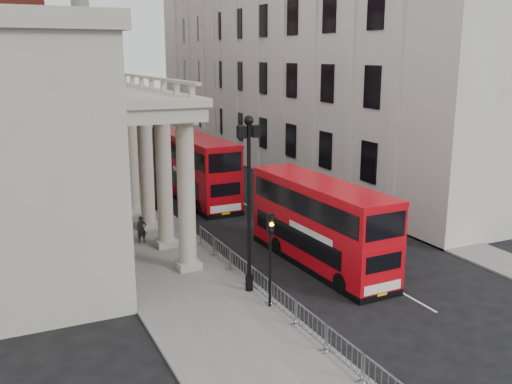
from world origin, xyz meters
TOP-DOWN VIEW (x-y plane):
  - ground at (0.00, 0.00)m, footprint 260.00×260.00m
  - sidewalk_west at (-3.00, 30.00)m, footprint 6.00×140.00m
  - sidewalk_east at (13.50, 30.00)m, footprint 3.00×140.00m
  - kerb at (-0.05, 30.00)m, footprint 0.20×140.00m
  - portico_building at (-10.50, 18.00)m, footprint 9.00×28.00m
  - east_building at (16.00, 32.00)m, footprint 8.00×55.00m
  - monument_column at (6.00, 92.00)m, footprint 8.00×8.00m
  - lamp_post_south at (-0.60, 4.00)m, footprint 1.05×0.44m
  - lamp_post_mid at (-0.60, 20.00)m, footprint 1.05×0.44m
  - lamp_post_north at (-0.60, 36.00)m, footprint 1.05×0.44m
  - traffic_light at (-0.50, 1.98)m, footprint 0.28×0.33m
  - crowd_barriers at (-0.35, 2.23)m, footprint 0.50×18.75m
  - bus_near at (4.37, 5.81)m, footprint 2.92×10.69m
  - bus_far at (3.05, 22.07)m, footprint 3.14×11.70m
  - pedestrian_a at (-3.43, 13.25)m, footprint 0.61×0.42m
  - pedestrian_b at (-3.11, 19.85)m, footprint 1.14×1.06m
  - pedestrian_c at (-2.10, 20.68)m, footprint 0.95×0.78m

SIDE VIEW (x-z plane):
  - ground at x=0.00m, z-range 0.00..0.00m
  - sidewalk_west at x=-3.00m, z-range 0.00..0.12m
  - sidewalk_east at x=13.50m, z-range 0.00..0.12m
  - kerb at x=-0.05m, z-range 0.00..0.14m
  - crowd_barriers at x=-0.35m, z-range 0.12..1.22m
  - pedestrian_a at x=-3.43m, z-range 0.12..1.72m
  - pedestrian_c at x=-2.10m, z-range 0.12..1.79m
  - pedestrian_b at x=-3.11m, z-range 0.12..1.99m
  - bus_near at x=4.37m, z-range 0.10..4.69m
  - bus_far at x=3.05m, z-range 0.11..5.13m
  - traffic_light at x=-0.50m, z-range 0.96..5.26m
  - lamp_post_south at x=-0.60m, z-range 0.75..9.07m
  - lamp_post_mid at x=-0.60m, z-range 0.75..9.07m
  - lamp_post_north at x=-0.60m, z-range 0.75..9.07m
  - portico_building at x=-10.50m, z-range 0.00..12.00m
  - east_building at x=16.00m, z-range 0.00..25.00m
  - monument_column at x=6.00m, z-range -11.12..43.08m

